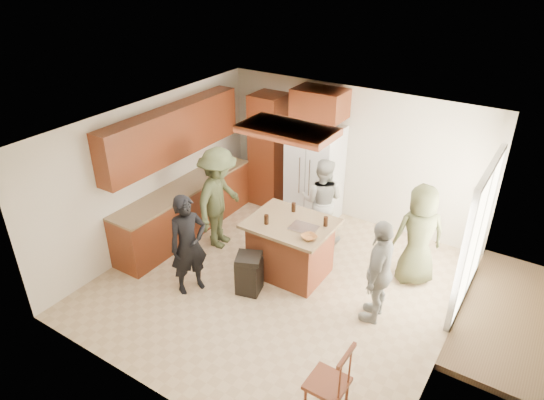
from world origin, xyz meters
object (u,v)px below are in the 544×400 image
Objects in this scene: refrigerator at (315,173)px; kitchen_island at (290,247)px; person_side_right at (379,271)px; person_front_left at (188,245)px; trash_bin at (249,273)px; person_counter at (219,198)px; person_behind_right at (419,235)px; person_behind_left at (322,201)px; spindle_chair at (329,384)px.

kitchen_island is (0.55, -1.78, -0.43)m from refrigerator.
kitchen_island is at bearing -103.88° from person_side_right.
person_front_left is 2.96m from refrigerator.
trash_bin is (-1.80, -0.48, -0.46)m from person_side_right.
refrigerator reaches higher than person_counter.
trash_bin is at bearing -79.99° from person_side_right.
person_behind_right reaches higher than person_front_left.
person_front_left is at bearing 51.69° from person_behind_left.
person_behind_left is at bearing -60.83° from person_counter.
trash_bin is at bearing -133.52° from person_counter.
trash_bin is (-1.98, -1.60, -0.49)m from person_behind_right.
kitchen_island is at bearing -72.94° from refrigerator.
person_counter is (-3.13, -0.80, 0.08)m from person_behind_right.
kitchen_island is at bearing -101.93° from person_counter.
kitchen_island is (1.43, -0.07, -0.42)m from person_counter.
person_front_left is at bearing -1.02° from person_behind_right.
refrigerator is at bearing -67.30° from person_behind_left.
person_side_right is at bearing 14.92° from trash_bin.
spindle_chair is at bearing -50.07° from kitchen_island.
spindle_chair reaches higher than kitchen_island.
refrigerator is (0.50, 2.92, 0.11)m from person_front_left.
person_front_left is 1.28m from person_counter.
person_front_left is 1.23× the size of kitchen_island.
person_front_left is at bearing -132.62° from kitchen_island.
person_side_right is at bearing -8.97° from kitchen_island.
trash_bin is at bearing -36.48° from person_front_left.
person_side_right is 2.47× the size of trash_bin.
refrigerator is 2.58m from trash_bin.
spindle_chair is (0.16, -1.77, -0.32)m from person_side_right.
person_front_left is 0.99m from trash_bin.
person_behind_right is 3.23m from person_counter.
person_front_left is 1.01× the size of person_side_right.
spindle_chair is (3.11, -2.08, -0.44)m from person_counter.
person_counter is at bearing 42.42° from person_front_left.
person_behind_left is at bearing 93.06° from kitchen_island.
refrigerator reaches higher than trash_bin.
spindle_chair is (-0.01, -2.89, -0.36)m from person_behind_right.
refrigerator reaches higher than person_front_left.
person_behind_right is 1.13m from person_side_right.
person_front_left is 2.72m from person_side_right.
person_behind_left is at bearing 83.33° from trash_bin.
person_counter is at bearing 23.13° from person_behind_left.
person_behind_right reaches higher than person_side_right.
person_behind_right is 2.91m from spindle_chair.
person_side_right is 1.22× the size of kitchen_island.
refrigerator reaches higher than spindle_chair.
person_behind_right is at bearing 27.31° from kitchen_island.
person_behind_right is at bearing 156.14° from person_behind_left.
kitchen_island is at bearing -10.00° from person_behind_right.
person_side_right reaches higher than trash_bin.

